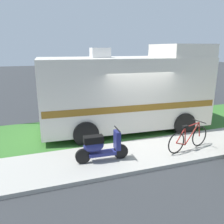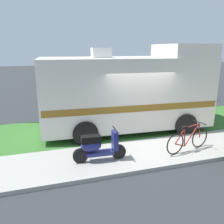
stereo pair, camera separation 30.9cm
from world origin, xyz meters
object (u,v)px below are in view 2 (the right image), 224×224
(scooter, at_px, (98,146))
(pickup_truck_near, at_px, (169,85))
(motorhome_rv, at_px, (128,91))
(pickup_truck_far, at_px, (109,81))
(bicycle, at_px, (188,139))

(scooter, height_order, pickup_truck_near, pickup_truck_near)
(motorhome_rv, xyz_separation_m, pickup_truck_near, (4.65, 4.72, -0.71))
(motorhome_rv, relative_size, pickup_truck_far, 1.23)
(pickup_truck_far, bearing_deg, scooter, -107.80)
(pickup_truck_near, bearing_deg, bicycle, -115.92)
(pickup_truck_near, height_order, pickup_truck_far, pickup_truck_far)
(motorhome_rv, height_order, bicycle, motorhome_rv)
(motorhome_rv, height_order, pickup_truck_far, motorhome_rv)
(scooter, distance_m, pickup_truck_far, 10.72)
(motorhome_rv, relative_size, bicycle, 3.85)
(motorhome_rv, bearing_deg, pickup_truck_near, 45.43)
(bicycle, xyz_separation_m, pickup_truck_near, (3.63, 7.46, 0.44))
(scooter, distance_m, pickup_truck_near, 9.81)
(motorhome_rv, xyz_separation_m, pickup_truck_far, (1.37, 7.63, -0.69))
(bicycle, relative_size, pickup_truck_near, 0.31)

